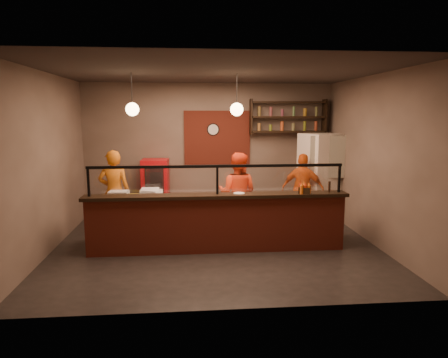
{
  "coord_description": "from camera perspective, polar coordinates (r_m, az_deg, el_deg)",
  "views": [
    {
      "loc": [
        -0.5,
        -7.23,
        2.45
      ],
      "look_at": [
        0.17,
        0.3,
        1.23
      ],
      "focal_mm": 32.0,
      "sensor_mm": 36.0,
      "label": 1
    }
  ],
  "objects": [
    {
      "name": "service_counter",
      "position": [
        7.21,
        -0.95,
        -6.54
      ],
      "size": [
        4.6,
        0.25,
        1.0
      ],
      "primitive_type": "cube",
      "color": "maroon",
      "rests_on": "floor"
    },
    {
      "name": "prep_tub_b",
      "position": [
        7.74,
        -10.52,
        -1.94
      ],
      "size": [
        0.33,
        0.27,
        0.16
      ],
      "primitive_type": "cube",
      "rotation": [
        0.0,
        0.0,
        0.0
      ],
      "color": "white",
      "rests_on": "worktop"
    },
    {
      "name": "fridge",
      "position": [
        9.66,
        13.67,
        0.33
      ],
      "size": [
        1.07,
        1.03,
        2.02
      ],
      "primitive_type": "cube",
      "rotation": [
        0.0,
        0.0,
        0.36
      ],
      "color": "silver",
      "rests_on": "floor"
    },
    {
      "name": "wall_left",
      "position": [
        7.7,
        -24.04,
        2.0
      ],
      "size": [
        0.0,
        5.0,
        5.0
      ],
      "primitive_type": "plane",
      "rotation": [
        1.57,
        0.0,
        1.57
      ],
      "color": "#766256",
      "rests_on": "floor"
    },
    {
      "name": "rolling_pin",
      "position": [
        7.83,
        -13.29,
        -2.27
      ],
      "size": [
        0.39,
        0.08,
        0.07
      ],
      "primitive_type": "cylinder",
      "rotation": [
        0.0,
        1.57,
        0.03
      ],
      "color": "yellow",
      "rests_on": "worktop"
    },
    {
      "name": "brick_patch",
      "position": [
        9.74,
        -0.98,
        5.91
      ],
      "size": [
        1.6,
        0.04,
        1.3
      ],
      "primitive_type": "cube",
      "color": "maroon",
      "rests_on": "wall_back"
    },
    {
      "name": "pizza_dough",
      "position": [
        7.66,
        1.29,
        -2.48
      ],
      "size": [
        0.62,
        0.62,
        0.01
      ],
      "primitive_type": "cylinder",
      "rotation": [
        0.0,
        0.0,
        0.2
      ],
      "color": "#F1E3CC",
      "rests_on": "worktop"
    },
    {
      "name": "cook_mid",
      "position": [
        8.26,
        1.91,
        -2.05
      ],
      "size": [
        0.99,
        0.88,
        1.69
      ],
      "primitive_type": "imported",
      "rotation": [
        0.0,
        0.0,
        2.8
      ],
      "color": "red",
      "rests_on": "floor"
    },
    {
      "name": "prep_tub_c",
      "position": [
        7.57,
        -14.8,
        -2.32
      ],
      "size": [
        0.35,
        0.29,
        0.17
      ],
      "primitive_type": "cube",
      "rotation": [
        0.0,
        0.0,
        -0.04
      ],
      "color": "silver",
      "rests_on": "worktop"
    },
    {
      "name": "worktop",
      "position": [
        7.61,
        -1.23,
        -2.8
      ],
      "size": [
        4.6,
        0.75,
        0.05
      ],
      "primitive_type": "cube",
      "color": "white",
      "rests_on": "worktop_cabinet"
    },
    {
      "name": "worktop_cabinet",
      "position": [
        7.72,
        -1.22,
        -6.08
      ],
      "size": [
        4.6,
        0.75,
        0.85
      ],
      "primitive_type": "cube",
      "color": "gray",
      "rests_on": "floor"
    },
    {
      "name": "counter_ledge",
      "position": [
        7.09,
        -0.96,
        -2.42
      ],
      "size": [
        4.7,
        0.37,
        0.06
      ],
      "primitive_type": "cube",
      "color": "black",
      "rests_on": "service_counter"
    },
    {
      "name": "pendant_right",
      "position": [
        7.48,
        1.83,
        9.92
      ],
      "size": [
        0.24,
        0.24,
        0.77
      ],
      "color": "black",
      "rests_on": "ceiling"
    },
    {
      "name": "red_cooler",
      "position": [
        9.57,
        -9.73,
        -1.44
      ],
      "size": [
        0.63,
        0.58,
        1.42
      ],
      "primitive_type": "cube",
      "rotation": [
        0.0,
        0.0,
        -0.04
      ],
      "color": "#B10B11",
      "rests_on": "floor"
    },
    {
      "name": "floor",
      "position": [
        7.65,
        -1.1,
        -9.54
      ],
      "size": [
        6.0,
        6.0,
        0.0
      ],
      "primitive_type": "plane",
      "color": "black",
      "rests_on": "ground"
    },
    {
      "name": "pendant_left",
      "position": [
        7.49,
        -12.96,
        9.7
      ],
      "size": [
        0.24,
        0.24,
        0.77
      ],
      "color": "black",
      "rests_on": "ceiling"
    },
    {
      "name": "cook_right",
      "position": [
        9.13,
        11.2,
        -1.44
      ],
      "size": [
        1.01,
        0.73,
        1.6
      ],
      "primitive_type": "imported",
      "rotation": [
        0.0,
        0.0,
        2.73
      ],
      "color": "#DB5814",
      "rests_on": "floor"
    },
    {
      "name": "sneeze_guard",
      "position": [
        7.03,
        -0.97,
        0.3
      ],
      "size": [
        4.5,
        0.05,
        0.52
      ],
      "color": "white",
      "rests_on": "counter_ledge"
    },
    {
      "name": "pepper_mill",
      "position": [
        7.5,
        14.81,
        -1.08
      ],
      "size": [
        0.04,
        0.04,
        0.2
      ],
      "primitive_type": "cylinder",
      "rotation": [
        0.0,
        0.0,
        0.03
      ],
      "color": "black",
      "rests_on": "counter_ledge"
    },
    {
      "name": "wall_front",
      "position": [
        4.83,
        0.91,
        -1.02
      ],
      "size": [
        6.0,
        0.0,
        6.0
      ],
      "primitive_type": "plane",
      "rotation": [
        -1.57,
        0.0,
        0.0
      ],
      "color": "#766256",
      "rests_on": "floor"
    },
    {
      "name": "condiment_caddy",
      "position": [
        7.29,
        11.44,
        -1.58
      ],
      "size": [
        0.25,
        0.23,
        0.11
      ],
      "primitive_type": "cube",
      "rotation": [
        0.0,
        0.0,
        -0.43
      ],
      "color": "black",
      "rests_on": "counter_ledge"
    },
    {
      "name": "cook_left",
      "position": [
        8.59,
        -15.41,
        -1.77
      ],
      "size": [
        0.65,
        0.44,
        1.74
      ],
      "primitive_type": "imported",
      "rotation": [
        0.0,
        0.0,
        3.18
      ],
      "color": "#C36312",
      "rests_on": "floor"
    },
    {
      "name": "ceiling",
      "position": [
        7.28,
        -1.18,
        15.05
      ],
      "size": [
        6.0,
        6.0,
        0.0
      ],
      "primitive_type": "plane",
      "rotation": [
        3.14,
        0.0,
        0.0
      ],
      "color": "#322B27",
      "rests_on": "wall_back"
    },
    {
      "name": "prep_tub_a",
      "position": [
        7.59,
        -10.36,
        -2.14
      ],
      "size": [
        0.42,
        0.39,
        0.17
      ],
      "primitive_type": "cube",
      "rotation": [
        0.0,
        0.0,
        -0.44
      ],
      "color": "silver",
      "rests_on": "worktop"
    },
    {
      "name": "small_plate",
      "position": [
        7.13,
        2.16,
        -2.05
      ],
      "size": [
        0.24,
        0.24,
        0.01
      ],
      "primitive_type": "cylinder",
      "rotation": [
        0.0,
        0.0,
        -0.21
      ],
      "color": "silver",
      "rests_on": "counter_ledge"
    },
    {
      "name": "wall_right",
      "position": [
        8.07,
        20.64,
        2.51
      ],
      "size": [
        0.0,
        5.0,
        5.0
      ],
      "primitive_type": "plane",
      "rotation": [
        1.57,
        0.0,
        -1.57
      ],
      "color": "#766256",
      "rests_on": "floor"
    },
    {
      "name": "wall_back",
      "position": [
        9.78,
        -2.16,
        4.16
      ],
      "size": [
        6.0,
        0.0,
        6.0
      ],
      "primitive_type": "plane",
      "rotation": [
        1.57,
        0.0,
        0.0
      ],
      "color": "#766256",
      "rests_on": "floor"
    },
    {
      "name": "wall_clock",
      "position": [
        9.71,
        -1.57,
        7.08
      ],
      "size": [
        0.3,
        0.04,
        0.3
      ],
      "primitive_type": "cylinder",
      "rotation": [
        1.57,
        0.0,
        0.0
      ],
      "color": "black",
      "rests_on": "wall_back"
    },
    {
      "name": "wall_shelving",
      "position": [
        9.84,
        9.12,
        8.75
      ],
      "size": [
        1.84,
        0.28,
        0.85
      ],
      "color": "black",
      "rests_on": "wall_back"
    }
  ]
}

